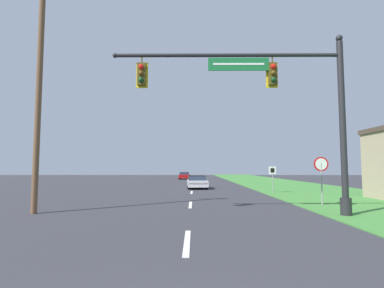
{
  "coord_description": "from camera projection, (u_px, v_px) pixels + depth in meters",
  "views": [
    {
      "loc": [
        0.18,
        -2.12,
        1.97
      ],
      "look_at": [
        0.0,
        27.21,
        4.3
      ],
      "focal_mm": 28.0,
      "sensor_mm": 36.0,
      "label": 1
    }
  ],
  "objects": [
    {
      "name": "grass_verge_right",
      "position": [
        291.0,
        186.0,
        31.8
      ],
      "size": [
        10.0,
        110.0,
        0.04
      ],
      "color": "#428438",
      "rests_on": "ground"
    },
    {
      "name": "signal_mast",
      "position": [
        283.0,
        103.0,
        12.56
      ],
      "size": [
        9.91,
        0.47,
        7.6
      ],
      "color": "#232326",
      "rests_on": "grass_verge_right"
    },
    {
      "name": "route_sign_post",
      "position": [
        272.0,
        173.0,
        23.42
      ],
      "size": [
        0.55,
        0.06,
        2.03
      ],
      "color": "gray",
      "rests_on": "grass_verge_right"
    },
    {
      "name": "far_car",
      "position": [
        184.0,
        176.0,
        52.21
      ],
      "size": [
        1.82,
        4.69,
        1.19
      ],
      "color": "black",
      "rests_on": "ground"
    },
    {
      "name": "stop_sign",
      "position": [
        321.0,
        170.0,
        15.66
      ],
      "size": [
        0.76,
        0.07,
        2.5
      ],
      "color": "gray",
      "rests_on": "grass_verge_right"
    },
    {
      "name": "car_ahead",
      "position": [
        197.0,
        182.0,
        28.63
      ],
      "size": [
        2.02,
        4.36,
        1.19
      ],
      "color": "black",
      "rests_on": "ground"
    },
    {
      "name": "utility_pole_near",
      "position": [
        39.0,
        87.0,
        13.3
      ],
      "size": [
        1.8,
        0.26,
        10.76
      ],
      "color": "brown",
      "rests_on": "ground"
    },
    {
      "name": "road_center_line",
      "position": [
        192.0,
        192.0,
        23.89
      ],
      "size": [
        0.16,
        34.8,
        0.01
      ],
      "color": "silver",
      "rests_on": "ground"
    }
  ]
}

